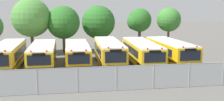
% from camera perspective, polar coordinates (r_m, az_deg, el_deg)
% --- Properties ---
extents(ground_plane, '(160.00, 160.00, 0.00)m').
position_cam_1_polar(ground_plane, '(29.37, -3.88, -3.18)').
color(ground_plane, '#595651').
extents(school_bus_0, '(2.58, 9.77, 2.71)m').
position_cam_1_polar(school_bus_0, '(29.39, -20.96, -0.94)').
color(school_bus_0, yellow).
rests_on(school_bus_0, ground_plane).
extents(school_bus_1, '(2.68, 9.83, 2.53)m').
position_cam_1_polar(school_bus_1, '(29.29, -14.29, -0.82)').
color(school_bus_1, yellow).
rests_on(school_bus_1, ground_plane).
extents(school_bus_2, '(2.48, 9.45, 2.51)m').
position_cam_1_polar(school_bus_2, '(29.03, -7.34, -0.71)').
color(school_bus_2, '#EAA80C').
rests_on(school_bus_2, ground_plane).
extents(school_bus_3, '(2.62, 10.01, 2.76)m').
position_cam_1_polar(school_bus_3, '(29.15, -0.67, -0.35)').
color(school_bus_3, yellow).
rests_on(school_bus_3, ground_plane).
extents(school_bus_4, '(2.78, 10.39, 2.61)m').
position_cam_1_polar(school_bus_4, '(29.90, 6.25, -0.31)').
color(school_bus_4, yellow).
rests_on(school_bus_4, ground_plane).
extents(school_bus_5, '(2.80, 9.89, 2.66)m').
position_cam_1_polar(school_bus_5, '(30.85, 12.12, -0.12)').
color(school_bus_5, yellow).
rests_on(school_bus_5, ground_plane).
extents(tree_1, '(5.09, 5.09, 7.39)m').
position_cam_1_polar(tree_1, '(37.47, -16.47, 6.85)').
color(tree_1, '#4C3823').
rests_on(tree_1, ground_plane).
extents(tree_2, '(4.46, 4.46, 6.41)m').
position_cam_1_polar(tree_2, '(37.43, -10.18, 5.76)').
color(tree_2, '#4C3823').
rests_on(tree_2, ground_plane).
extents(tree_3, '(4.88, 4.88, 6.47)m').
position_cam_1_polar(tree_3, '(39.96, -2.71, 6.07)').
color(tree_3, '#4C3823').
rests_on(tree_3, ground_plane).
extents(tree_4, '(3.71, 3.48, 6.04)m').
position_cam_1_polar(tree_4, '(40.60, 5.60, 6.24)').
color(tree_4, '#4C3823').
rests_on(tree_4, ground_plane).
extents(tree_5, '(3.63, 3.63, 6.15)m').
position_cam_1_polar(tree_5, '(42.03, 11.97, 6.43)').
color(tree_5, '#4C3823').
rests_on(tree_5, ground_plane).
extents(chainlink_fence, '(23.26, 0.07, 1.93)m').
position_cam_1_polar(chainlink_fence, '(20.48, 0.90, -5.78)').
color(chainlink_fence, '#9EA0A3').
rests_on(chainlink_fence, ground_plane).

